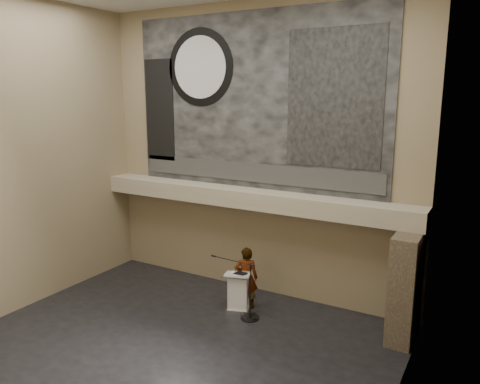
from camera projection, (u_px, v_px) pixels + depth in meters
The scene contains 19 objects.
floor at pixel (174, 347), 11.19m from camera, with size 10.00×10.00×0.00m, color black.
wall_back at pixel (254, 152), 13.70m from camera, with size 10.00×0.02×8.50m, color #867755.
wall_left at pixel (23, 157), 12.73m from camera, with size 0.02×8.00×8.50m, color #867755.
wall_right at pixel (403, 196), 7.88m from camera, with size 0.02×8.00×8.50m, color #867755.
soffit at pixel (247, 198), 13.63m from camera, with size 10.00×0.80×0.50m, color tan.
sprinkler_left at pixel (201, 201), 14.42m from camera, with size 0.04×0.04×0.06m, color #B2893D.
sprinkler_right at pixel (307, 216), 12.73m from camera, with size 0.04×0.04×0.06m, color #B2893D.
banner at pixel (253, 102), 13.38m from camera, with size 8.00×0.05×5.00m, color black.
banner_text_strip at pixel (252, 173), 13.77m from camera, with size 7.76×0.02×0.55m, color #2F2F2F.
banner_clock_rim at pixel (200, 67), 14.01m from camera, with size 2.30×2.30×0.02m, color black.
banner_clock_face at pixel (200, 67), 13.99m from camera, with size 1.84×1.84×0.02m, color silver.
banner_building_print at pixel (334, 99), 12.16m from camera, with size 2.60×0.02×3.60m, color black.
banner_brick_print at pixel (160, 110), 15.05m from camera, with size 1.10×0.02×3.20m, color black.
stone_pier at pixel (405, 287), 11.33m from camera, with size 0.60×1.40×2.70m, color #403427.
lectern at pixel (238, 292), 12.94m from camera, with size 0.80×0.68×1.13m.
binder at pixel (241, 274), 12.75m from camera, with size 0.31×0.25×0.04m, color black.
papers at pixel (234, 273), 12.85m from camera, with size 0.20×0.28×0.01m, color white.
speaker_person at pixel (246, 278), 13.08m from camera, with size 0.65×0.42×1.77m, color silver.
mic_stand at pixel (249, 309), 12.57m from camera, with size 1.54×0.52×1.56m.
Camera 1 is at (6.42, -8.05, 5.95)m, focal length 35.00 mm.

